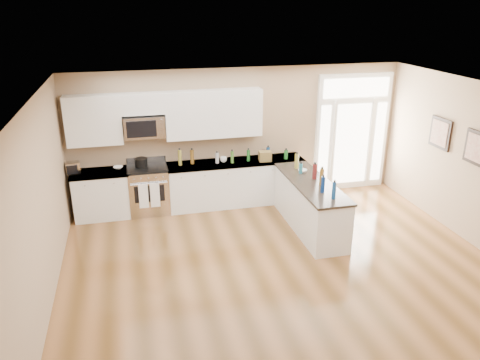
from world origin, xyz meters
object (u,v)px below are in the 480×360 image
(stockpot, at_px, (141,162))
(peninsula_cabinet, at_px, (310,206))
(kitchen_range, at_px, (149,190))
(toaster_oven, at_px, (73,168))

(stockpot, bearing_deg, peninsula_cabinet, -27.34)
(kitchen_range, bearing_deg, toaster_oven, 178.79)
(kitchen_range, height_order, stockpot, stockpot)
(kitchen_range, height_order, toaster_oven, toaster_oven)
(peninsula_cabinet, distance_m, toaster_oven, 4.57)
(kitchen_range, relative_size, stockpot, 4.42)
(stockpot, bearing_deg, kitchen_range, -42.50)
(peninsula_cabinet, relative_size, toaster_oven, 8.91)
(peninsula_cabinet, relative_size, kitchen_range, 2.15)
(kitchen_range, bearing_deg, stockpot, 137.50)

